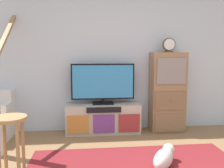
# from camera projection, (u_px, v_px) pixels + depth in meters

# --- Properties ---
(back_wall) EXTENTS (6.40, 0.12, 2.70)m
(back_wall) POSITION_uv_depth(u_px,v_px,m) (119.00, 54.00, 4.19)
(back_wall) COLOR silver
(back_wall) RESTS_ON ground_plane
(media_console) EXTENTS (1.26, 0.38, 0.50)m
(media_console) POSITION_uv_depth(u_px,v_px,m) (103.00, 119.00, 4.04)
(media_console) COLOR #BCB29E
(media_console) RESTS_ON ground_plane
(television) EXTENTS (1.07, 0.22, 0.69)m
(television) POSITION_uv_depth(u_px,v_px,m) (103.00, 83.00, 3.98)
(television) COLOR black
(television) RESTS_ON media_console
(side_cabinet) EXTENTS (0.58, 0.38, 1.38)m
(side_cabinet) POSITION_uv_depth(u_px,v_px,m) (167.00, 92.00, 4.11)
(side_cabinet) COLOR #93704C
(side_cabinet) RESTS_ON ground_plane
(desk_clock) EXTENTS (0.22, 0.08, 0.24)m
(desk_clock) POSITION_uv_depth(u_px,v_px,m) (169.00, 45.00, 3.99)
(desk_clock) COLOR #4C3823
(desk_clock) RESTS_ON side_cabinet
(bar_stool_near) EXTENTS (0.34, 0.34, 0.72)m
(bar_stool_near) POSITION_uv_depth(u_px,v_px,m) (10.00, 134.00, 2.41)
(bar_stool_near) COLOR #A37A4C
(bar_stool_near) RESTS_ON ground_plane
(dog) EXTENTS (0.42, 0.48, 0.23)m
(dog) POSITION_uv_depth(u_px,v_px,m) (164.00, 158.00, 2.82)
(dog) COLOR beige
(dog) RESTS_ON ground_plane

